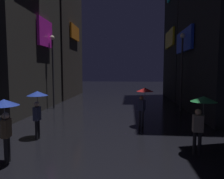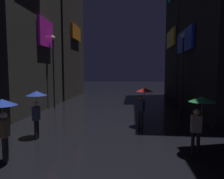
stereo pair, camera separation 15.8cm
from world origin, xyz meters
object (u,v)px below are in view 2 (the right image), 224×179
Objects in this scene: pedestrian_midstreet_centre_blue at (3,113)px; streetlamp_right_far at (183,63)px; pedestrian_midstreet_left_green at (200,109)px; streetlamp_left_far at (54,64)px; pedestrian_far_right_red at (143,96)px; pedestrian_foreground_left_blue at (36,101)px.

streetlamp_right_far is (7.77, 9.49, 1.94)m from pedestrian_midstreet_centre_blue.
pedestrian_midstreet_left_green is 0.37× the size of streetlamp_right_far.
pedestrian_far_right_red is at bearing -34.90° from streetlamp_left_far.
streetlamp_left_far is (-8.67, 8.41, 1.95)m from pedestrian_midstreet_left_green.
streetlamp_left_far reaches higher than pedestrian_foreground_left_blue.
pedestrian_far_right_red is 5.86m from streetlamp_right_far.
pedestrian_midstreet_left_green is at bearing -44.11° from streetlamp_left_far.
pedestrian_far_right_red is 6.77m from pedestrian_midstreet_centre_blue.
pedestrian_midstreet_centre_blue is 12.42m from streetlamp_right_far.
streetlamp_right_far is (7.91, 6.99, 1.94)m from pedestrian_foreground_left_blue.
pedestrian_far_right_red is 1.00× the size of pedestrian_foreground_left_blue.
streetlamp_left_far is (-6.90, 4.81, 1.95)m from pedestrian_far_right_red.
pedestrian_foreground_left_blue is 1.00× the size of pedestrian_midstreet_left_green.
pedestrian_foreground_left_blue is at bearing -153.47° from pedestrian_far_right_red.
pedestrian_midstreet_centre_blue is 10.16m from streetlamp_left_far.
streetlamp_right_far is at bearing 55.94° from pedestrian_far_right_red.
pedestrian_midstreet_centre_blue is 1.00× the size of pedestrian_midstreet_left_green.
streetlamp_left_far is (-10.00, 0.23, 0.02)m from streetlamp_right_far.
pedestrian_foreground_left_blue is at bearing 169.74° from pedestrian_midstreet_left_green.
streetlamp_left_far reaches higher than pedestrian_far_right_red.
pedestrian_foreground_left_blue is at bearing 93.19° from pedestrian_midstreet_centre_blue.
streetlamp_right_far is at bearing 80.76° from pedestrian_midstreet_left_green.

